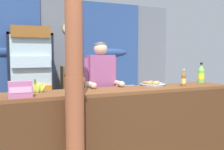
{
  "coord_description": "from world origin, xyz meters",
  "views": [
    {
      "loc": [
        -1.28,
        -2.51,
        1.43
      ],
      "look_at": [
        0.16,
        0.83,
        1.13
      ],
      "focal_mm": 40.45,
      "sensor_mm": 36.0,
      "label": 1
    }
  ],
  "objects_px": {
    "drink_fridge": "(30,74)",
    "stall_counter": "(119,121)",
    "timber_post": "(74,82)",
    "snack_box_wafer": "(20,89)",
    "pastry_tray": "(152,84)",
    "soda_bottle_lime_soda": "(201,74)",
    "soda_bottle_iced_tea": "(184,79)",
    "shopkeeper": "(101,84)",
    "plastic_lawn_chair": "(121,104)",
    "banana_bunch": "(35,88)",
    "bottle_shelf_rack": "(74,93)"
  },
  "relations": [
    {
      "from": "stall_counter",
      "to": "snack_box_wafer",
      "type": "height_order",
      "value": "snack_box_wafer"
    },
    {
      "from": "stall_counter",
      "to": "pastry_tray",
      "type": "xyz_separation_m",
      "value": [
        0.65,
        0.26,
        0.41
      ]
    },
    {
      "from": "timber_post",
      "to": "shopkeeper",
      "type": "distance_m",
      "value": 1.04
    },
    {
      "from": "soda_bottle_lime_soda",
      "to": "drink_fridge",
      "type": "bearing_deg",
      "value": 143.6
    },
    {
      "from": "shopkeeper",
      "to": "pastry_tray",
      "type": "height_order",
      "value": "shopkeeper"
    },
    {
      "from": "timber_post",
      "to": "banana_bunch",
      "type": "distance_m",
      "value": 0.63
    },
    {
      "from": "pastry_tray",
      "to": "banana_bunch",
      "type": "xyz_separation_m",
      "value": [
        -1.61,
        -0.03,
        0.03
      ]
    },
    {
      "from": "timber_post",
      "to": "bottle_shelf_rack",
      "type": "distance_m",
      "value": 2.71
    },
    {
      "from": "soda_bottle_lime_soda",
      "to": "pastry_tray",
      "type": "distance_m",
      "value": 0.94
    },
    {
      "from": "timber_post",
      "to": "soda_bottle_iced_tea",
      "type": "distance_m",
      "value": 1.65
    },
    {
      "from": "shopkeeper",
      "to": "pastry_tray",
      "type": "bearing_deg",
      "value": -22.19
    },
    {
      "from": "stall_counter",
      "to": "plastic_lawn_chair",
      "type": "distance_m",
      "value": 1.66
    },
    {
      "from": "timber_post",
      "to": "bottle_shelf_rack",
      "type": "xyz_separation_m",
      "value": [
        0.66,
        2.58,
        -0.53
      ]
    },
    {
      "from": "soda_bottle_lime_soda",
      "to": "pastry_tray",
      "type": "bearing_deg",
      "value": -177.18
    },
    {
      "from": "soda_bottle_iced_tea",
      "to": "shopkeeper",
      "type": "bearing_deg",
      "value": 152.27
    },
    {
      "from": "plastic_lawn_chair",
      "to": "snack_box_wafer",
      "type": "relative_size",
      "value": 3.66
    },
    {
      "from": "stall_counter",
      "to": "bottle_shelf_rack",
      "type": "relative_size",
      "value": 2.82
    },
    {
      "from": "banana_bunch",
      "to": "drink_fridge",
      "type": "bearing_deg",
      "value": 86.15
    },
    {
      "from": "soda_bottle_lime_soda",
      "to": "pastry_tray",
      "type": "xyz_separation_m",
      "value": [
        -0.93,
        -0.05,
        -0.11
      ]
    },
    {
      "from": "soda_bottle_lime_soda",
      "to": "snack_box_wafer",
      "type": "distance_m",
      "value": 2.75
    },
    {
      "from": "soda_bottle_iced_tea",
      "to": "pastry_tray",
      "type": "bearing_deg",
      "value": 142.76
    },
    {
      "from": "soda_bottle_iced_tea",
      "to": "snack_box_wafer",
      "type": "xyz_separation_m",
      "value": [
        -2.13,
        -0.06,
        -0.02
      ]
    },
    {
      "from": "plastic_lawn_chair",
      "to": "drink_fridge",
      "type": "bearing_deg",
      "value": 158.73
    },
    {
      "from": "drink_fridge",
      "to": "banana_bunch",
      "type": "relative_size",
      "value": 7.01
    },
    {
      "from": "bottle_shelf_rack",
      "to": "banana_bunch",
      "type": "relative_size",
      "value": 4.35
    },
    {
      "from": "drink_fridge",
      "to": "stall_counter",
      "type": "bearing_deg",
      "value": -68.23
    },
    {
      "from": "stall_counter",
      "to": "shopkeeper",
      "type": "relative_size",
      "value": 2.09
    },
    {
      "from": "soda_bottle_lime_soda",
      "to": "shopkeeper",
      "type": "bearing_deg",
      "value": 171.84
    },
    {
      "from": "timber_post",
      "to": "bottle_shelf_rack",
      "type": "bearing_deg",
      "value": 75.68
    },
    {
      "from": "snack_box_wafer",
      "to": "stall_counter",
      "type": "bearing_deg",
      "value": 2.79
    },
    {
      "from": "soda_bottle_iced_tea",
      "to": "snack_box_wafer",
      "type": "height_order",
      "value": "soda_bottle_iced_tea"
    },
    {
      "from": "drink_fridge",
      "to": "timber_post",
      "type": "bearing_deg",
      "value": -85.12
    },
    {
      "from": "bottle_shelf_rack",
      "to": "pastry_tray",
      "type": "relative_size",
      "value": 3.32
    },
    {
      "from": "plastic_lawn_chair",
      "to": "snack_box_wafer",
      "type": "xyz_separation_m",
      "value": [
        -1.88,
        -1.53,
        0.58
      ]
    },
    {
      "from": "shopkeeper",
      "to": "soda_bottle_lime_soda",
      "type": "relative_size",
      "value": 5.13
    },
    {
      "from": "stall_counter",
      "to": "soda_bottle_lime_soda",
      "type": "distance_m",
      "value": 1.69
    },
    {
      "from": "bottle_shelf_rack",
      "to": "snack_box_wafer",
      "type": "distance_m",
      "value": 2.65
    },
    {
      "from": "shopkeeper",
      "to": "soda_bottle_iced_tea",
      "type": "bearing_deg",
      "value": -27.73
    },
    {
      "from": "snack_box_wafer",
      "to": "pastry_tray",
      "type": "distance_m",
      "value": 1.82
    },
    {
      "from": "soda_bottle_lime_soda",
      "to": "snack_box_wafer",
      "type": "relative_size",
      "value": 1.33
    },
    {
      "from": "snack_box_wafer",
      "to": "pastry_tray",
      "type": "relative_size",
      "value": 0.66
    },
    {
      "from": "soda_bottle_lime_soda",
      "to": "soda_bottle_iced_tea",
      "type": "relative_size",
      "value": 1.27
    },
    {
      "from": "soda_bottle_iced_tea",
      "to": "pastry_tray",
      "type": "xyz_separation_m",
      "value": [
        -0.34,
        0.26,
        -0.08
      ]
    },
    {
      "from": "banana_bunch",
      "to": "plastic_lawn_chair",
      "type": "bearing_deg",
      "value": 36.14
    },
    {
      "from": "soda_bottle_lime_soda",
      "to": "snack_box_wafer",
      "type": "xyz_separation_m",
      "value": [
        -2.72,
        -0.37,
        -0.05
      ]
    },
    {
      "from": "timber_post",
      "to": "shopkeeper",
      "type": "xyz_separation_m",
      "value": [
        0.6,
        0.84,
        -0.15
      ]
    },
    {
      "from": "soda_bottle_iced_tea",
      "to": "timber_post",
      "type": "bearing_deg",
      "value": -169.49
    },
    {
      "from": "stall_counter",
      "to": "snack_box_wafer",
      "type": "bearing_deg",
      "value": -177.21
    },
    {
      "from": "soda_bottle_lime_soda",
      "to": "timber_post",
      "type": "bearing_deg",
      "value": -164.69
    },
    {
      "from": "stall_counter",
      "to": "timber_post",
      "type": "height_order",
      "value": "timber_post"
    }
  ]
}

